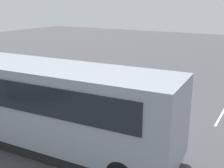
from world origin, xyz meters
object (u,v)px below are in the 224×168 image
object	(u,v)px
spectator_centre	(78,97)
parked_motorcycle_dark	(77,114)
spectator_left	(101,99)
parked_motorcycle_silver	(136,127)
tour_bus	(52,107)
stunt_motorcycle	(117,77)
spectator_far_left	(114,106)
traffic_cone	(151,90)
spectator_right	(63,94)

from	to	relation	value
spectator_centre	parked_motorcycle_dark	distance (m)	0.92
spectator_left	parked_motorcycle_silver	distance (m)	2.51
tour_bus	stunt_motorcycle	bearing A→B (deg)	-76.57
spectator_far_left	parked_motorcycle_dark	bearing A→B (deg)	19.80
stunt_motorcycle	traffic_cone	distance (m)	2.96
stunt_motorcycle	traffic_cone	world-z (taller)	stunt_motorcycle
spectator_far_left	parked_motorcycle_silver	size ratio (longest dim) A/B	0.82
tour_bus	spectator_centre	world-z (taller)	tour_bus
spectator_centre	spectator_left	bearing A→B (deg)	-163.60
spectator_right	parked_motorcycle_dark	size ratio (longest dim) A/B	0.86
spectator_right	stunt_motorcycle	xyz separation A→B (m)	(0.23, -5.80, -0.44)
spectator_far_left	spectator_right	xyz separation A→B (m)	(2.92, -0.03, 0.05)
traffic_cone	parked_motorcycle_dark	bearing A→B (deg)	76.57
tour_bus	spectator_left	world-z (taller)	tour_bus
spectator_far_left	spectator_left	world-z (taller)	spectator_left
stunt_motorcycle	traffic_cone	bearing A→B (deg)	164.31
stunt_motorcycle	parked_motorcycle_dark	bearing A→B (deg)	103.10
spectator_right	traffic_cone	bearing A→B (deg)	-117.55
spectator_far_left	stunt_motorcycle	size ratio (longest dim) A/B	0.82
spectator_left	parked_motorcycle_dark	world-z (taller)	spectator_left
tour_bus	spectator_centre	xyz separation A→B (m)	(0.90, -2.82, -0.56)
spectator_centre	traffic_cone	bearing A→B (deg)	-108.51
spectator_right	parked_motorcycle_silver	world-z (taller)	spectator_right
spectator_left	traffic_cone	world-z (taller)	spectator_left
parked_motorcycle_dark	stunt_motorcycle	bearing A→B (deg)	-76.90
parked_motorcycle_dark	spectator_left	bearing A→B (deg)	-128.91
spectator_centre	parked_motorcycle_dark	xyz separation A→B (m)	(-0.34, 0.60, -0.60)
tour_bus	parked_motorcycle_silver	distance (m)	3.57
spectator_right	spectator_far_left	bearing A→B (deg)	179.45
spectator_far_left	spectator_centre	size ratio (longest dim) A/B	0.93
spectator_far_left	spectator_left	bearing A→B (deg)	-19.76
tour_bus	spectator_right	distance (m)	3.43
tour_bus	parked_motorcycle_dark	distance (m)	2.57
parked_motorcycle_dark	stunt_motorcycle	world-z (taller)	stunt_motorcycle
stunt_motorcycle	tour_bus	bearing A→B (deg)	103.43
spectator_far_left	parked_motorcycle_silver	distance (m)	1.56
spectator_far_left	parked_motorcycle_silver	xyz separation A→B (m)	(-1.38, 0.52, -0.51)
parked_motorcycle_silver	traffic_cone	size ratio (longest dim) A/B	3.26
spectator_centre	parked_motorcycle_silver	world-z (taller)	spectator_centre
spectator_far_left	spectator_centre	bearing A→B (deg)	-0.25
spectator_centre	traffic_cone	distance (m)	5.35
spectator_left	stunt_motorcycle	distance (m)	5.96
spectator_left	spectator_centre	size ratio (longest dim) A/B	0.99
parked_motorcycle_silver	traffic_cone	bearing A→B (deg)	-73.00
parked_motorcycle_dark	tour_bus	bearing A→B (deg)	104.37
spectator_centre	tour_bus	bearing A→B (deg)	107.79
spectator_centre	stunt_motorcycle	xyz separation A→B (m)	(1.16, -5.82, -0.47)
spectator_far_left	stunt_motorcycle	xyz separation A→B (m)	(3.15, -5.83, -0.38)
tour_bus	traffic_cone	size ratio (longest dim) A/B	15.75
spectator_left	parked_motorcycle_dark	size ratio (longest dim) A/B	0.87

